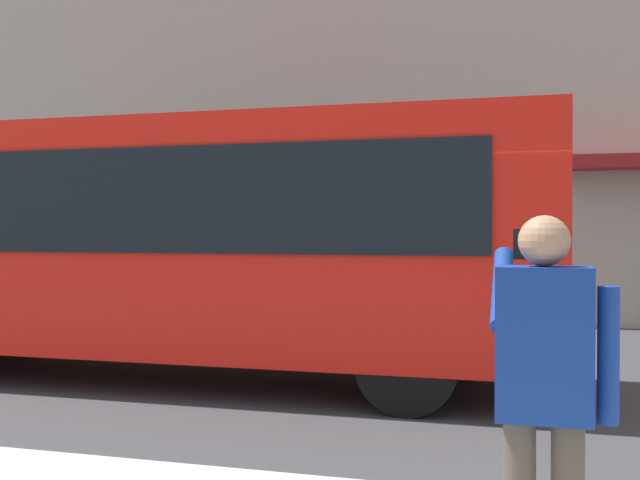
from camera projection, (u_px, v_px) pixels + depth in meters
ground_plane at (446, 393)px, 8.29m from camera, size 60.00×60.00×0.00m
building_facade_far at (486, 15)px, 14.76m from camera, size 28.00×1.55×12.00m
red_bus at (174, 239)px, 9.15m from camera, size 9.05×2.54×3.08m
pedestrian_photographer at (545, 380)px, 3.25m from camera, size 0.53×0.52×1.70m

